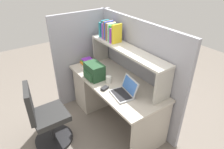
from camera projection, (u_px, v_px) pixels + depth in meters
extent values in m
plane|color=slate|center=(115.00, 119.00, 3.19)|extent=(8.00, 8.00, 0.00)
cube|color=beige|center=(115.00, 82.00, 2.83)|extent=(1.60, 0.70, 0.03)
cube|color=#B6AD9F|center=(96.00, 86.00, 3.41)|extent=(0.40, 0.64, 0.70)
cube|color=#B6AD9F|center=(151.00, 134.00, 2.46)|extent=(0.03, 0.64, 0.70)
cube|color=#9E9EA8|center=(135.00, 71.00, 2.99)|extent=(1.84, 0.05, 1.55)
cube|color=#9E9EA8|center=(84.00, 58.00, 3.39)|extent=(0.05, 1.06, 1.55)
cube|color=#BCB7AC|center=(101.00, 48.00, 3.32)|extent=(0.03, 0.28, 0.42)
cube|color=#BCB7AC|center=(163.00, 86.00, 2.32)|extent=(0.03, 0.28, 0.42)
cube|color=beige|center=(127.00, 49.00, 2.71)|extent=(1.44, 0.28, 0.03)
cube|color=teal|center=(103.00, 29.00, 3.07)|extent=(0.04, 0.14, 0.23)
cube|color=teal|center=(105.00, 29.00, 3.04)|extent=(0.03, 0.13, 0.27)
cube|color=purple|center=(106.00, 31.00, 3.01)|extent=(0.04, 0.13, 0.23)
cube|color=olive|center=(108.00, 30.00, 2.97)|extent=(0.03, 0.17, 0.27)
cube|color=blue|center=(109.00, 30.00, 2.95)|extent=(0.02, 0.16, 0.27)
cube|color=olive|center=(111.00, 31.00, 2.93)|extent=(0.04, 0.17, 0.26)
cube|color=white|center=(112.00, 32.00, 2.89)|extent=(0.03, 0.13, 0.27)
cube|color=green|center=(114.00, 33.00, 2.87)|extent=(0.03, 0.17, 0.25)
cube|color=purple|center=(115.00, 35.00, 2.85)|extent=(0.04, 0.18, 0.22)
cube|color=yellow|center=(117.00, 34.00, 2.80)|extent=(0.03, 0.16, 0.28)
cube|color=#B7BABF|center=(122.00, 95.00, 2.52)|extent=(0.34, 0.26, 0.02)
cube|color=black|center=(121.00, 94.00, 2.51)|extent=(0.29, 0.21, 0.00)
cube|color=#B7BABF|center=(130.00, 85.00, 2.51)|extent=(0.32, 0.12, 0.19)
cube|color=#3F72CC|center=(129.00, 85.00, 2.50)|extent=(0.28, 0.09, 0.16)
cube|color=#264C2D|center=(94.00, 71.00, 2.85)|extent=(0.30, 0.20, 0.23)
cube|color=#2B5734|center=(88.00, 76.00, 2.82)|extent=(0.22, 0.04, 0.10)
cube|color=#262628|center=(105.00, 88.00, 2.63)|extent=(0.09, 0.12, 0.03)
cylinder|color=white|center=(109.00, 79.00, 2.76)|extent=(0.08, 0.08, 0.10)
cube|color=white|center=(88.00, 65.00, 3.23)|extent=(0.21, 0.18, 0.03)
cube|color=orange|center=(88.00, 63.00, 3.22)|extent=(0.21, 0.19, 0.03)
cube|color=green|center=(88.00, 61.00, 3.19)|extent=(0.20, 0.14, 0.03)
cube|color=purple|center=(88.00, 60.00, 3.18)|extent=(0.19, 0.15, 0.02)
cylinder|color=black|center=(54.00, 138.00, 2.82)|extent=(0.52, 0.52, 0.04)
cylinder|color=#262628|center=(52.00, 127.00, 2.71)|extent=(0.05, 0.05, 0.41)
cube|color=#2D2D2D|center=(50.00, 115.00, 2.61)|extent=(0.44, 0.44, 0.08)
cube|color=#2D2D2D|center=(29.00, 104.00, 2.41)|extent=(0.40, 0.14, 0.44)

